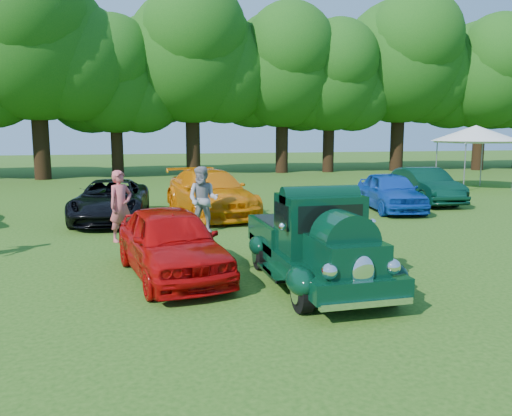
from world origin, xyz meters
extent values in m
plane|color=#204810|center=(0.00, 0.00, 0.00)|extent=(120.00, 120.00, 0.00)
cylinder|color=black|center=(0.15, -2.08, 0.34)|extent=(0.20, 0.68, 0.68)
cylinder|color=black|center=(1.68, -2.08, 0.34)|extent=(0.20, 0.68, 0.68)
cylinder|color=black|center=(0.15, 0.54, 0.34)|extent=(0.20, 0.68, 0.68)
cylinder|color=black|center=(1.68, 0.54, 0.34)|extent=(0.20, 0.68, 0.68)
cube|color=black|center=(0.91, -0.70, 0.48)|extent=(1.58, 4.14, 0.31)
cube|color=black|center=(0.91, -1.94, 0.85)|extent=(1.01, 1.33, 0.57)
cube|color=black|center=(0.91, -0.82, 1.16)|extent=(1.43, 1.06, 1.10)
cube|color=black|center=(0.91, -1.32, 1.35)|extent=(1.19, 0.06, 0.48)
cube|color=black|center=(0.91, 0.56, 0.74)|extent=(1.58, 1.88, 0.53)
cube|color=black|center=(0.91, 0.56, 0.99)|extent=(1.36, 1.65, 0.05)
ellipsoid|color=black|center=(0.12, -2.08, 0.51)|extent=(0.46, 0.79, 0.46)
ellipsoid|color=black|center=(1.70, -2.08, 0.51)|extent=(0.46, 0.79, 0.46)
ellipsoid|color=black|center=(0.10, 0.54, 0.51)|extent=(0.35, 0.66, 0.39)
ellipsoid|color=black|center=(1.73, 0.54, 0.51)|extent=(0.35, 0.66, 0.39)
ellipsoid|color=white|center=(0.91, -2.63, 0.74)|extent=(0.37, 0.11, 0.55)
sphere|color=white|center=(0.40, -2.56, 0.79)|extent=(0.26, 0.26, 0.26)
sphere|color=white|center=(1.43, -2.56, 0.79)|extent=(0.26, 0.26, 0.26)
cube|color=white|center=(0.91, -2.77, 0.31)|extent=(1.49, 0.10, 0.10)
cube|color=white|center=(0.91, 1.51, 0.37)|extent=(1.49, 0.10, 0.10)
imported|color=#A70707|center=(-1.68, 0.51, 0.69)|extent=(2.29, 4.27, 1.38)
imported|color=black|center=(-3.04, 7.38, 0.66)|extent=(2.61, 4.92, 1.32)
imported|color=orange|center=(0.26, 7.76, 0.77)|extent=(3.00, 5.59, 1.54)
imported|color=#0E379D|center=(6.80, 7.08, 0.70)|extent=(2.34, 4.33, 1.40)
imported|color=black|center=(9.12, 8.54, 0.71)|extent=(1.91, 4.42, 1.41)
imported|color=#BC4D53|center=(-2.68, 4.08, 0.93)|extent=(0.81, 0.76, 1.87)
imported|color=gray|center=(-0.43, 4.75, 0.94)|extent=(1.14, 1.06, 1.88)
cube|color=silver|center=(14.51, 12.57, 2.37)|extent=(3.13, 3.13, 0.12)
cone|color=silver|center=(14.51, 12.57, 2.81)|extent=(4.60, 4.60, 0.77)
cylinder|color=slate|center=(13.10, 11.38, 1.16)|extent=(0.06, 0.06, 2.32)
cylinder|color=slate|center=(13.31, 13.98, 1.16)|extent=(0.06, 0.06, 2.32)
cylinder|color=slate|center=(15.92, 13.77, 1.16)|extent=(0.06, 0.06, 2.32)
cylinder|color=black|center=(-7.56, 23.46, 2.42)|extent=(0.97, 0.97, 4.84)
sphere|color=#0E440F|center=(-7.56, 23.46, 7.94)|extent=(8.85, 8.85, 8.85)
cylinder|color=black|center=(-3.16, 24.91, 1.92)|extent=(0.77, 0.77, 3.85)
sphere|color=#0E440F|center=(-3.16, 24.91, 6.31)|extent=(7.04, 7.04, 7.04)
cylinder|color=black|center=(1.81, 24.72, 2.37)|extent=(0.95, 0.95, 4.74)
sphere|color=#0E440F|center=(1.81, 24.72, 7.77)|extent=(8.67, 8.67, 8.67)
cylinder|color=black|center=(8.13, 24.86, 2.19)|extent=(0.88, 0.88, 4.38)
sphere|color=#0E440F|center=(8.13, 24.86, 7.18)|extent=(8.00, 8.00, 8.00)
cylinder|color=black|center=(11.60, 24.67, 2.02)|extent=(0.81, 0.81, 4.04)
sphere|color=#0E440F|center=(11.60, 24.67, 6.62)|extent=(7.38, 7.38, 7.38)
cylinder|color=black|center=(17.04, 24.57, 2.42)|extent=(0.97, 0.97, 4.85)
sphere|color=#0E440F|center=(17.04, 24.57, 7.95)|extent=(8.86, 8.86, 8.86)
cylinder|color=black|center=(23.42, 23.64, 2.16)|extent=(0.86, 0.86, 4.32)
sphere|color=#0E440F|center=(23.42, 23.64, 7.09)|extent=(7.91, 7.91, 7.91)
camera|label=1|loc=(-2.43, -9.24, 2.82)|focal=35.00mm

